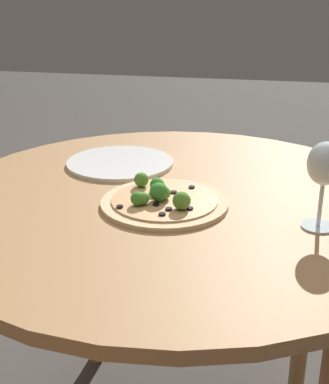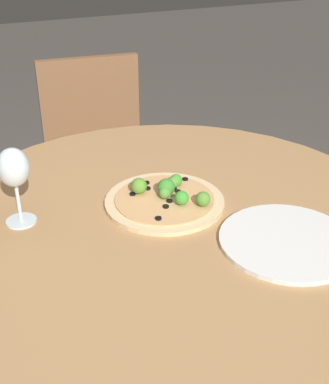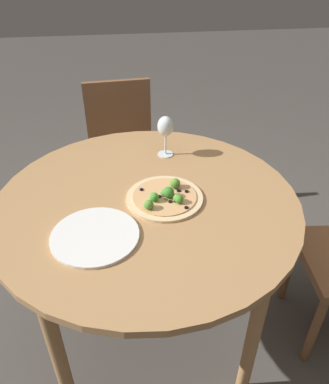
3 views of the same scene
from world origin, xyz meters
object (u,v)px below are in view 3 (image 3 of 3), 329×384
object	(u,v)px
pizza	(165,197)
wine_glass	(166,128)
plate_near	(95,236)
chair_2	(123,152)

from	to	relation	value
pizza	wine_glass	xyz separation A→B (m)	(-0.31, 0.04, 0.11)
wine_glass	plate_near	distance (m)	0.57
chair_2	wine_glass	bearing A→B (deg)	-77.78
wine_glass	plate_near	world-z (taller)	wine_glass
chair_2	pizza	world-z (taller)	chair_2
pizza	plate_near	distance (m)	0.29
chair_2	plate_near	size ratio (longest dim) A/B	3.10
chair_2	pizza	size ratio (longest dim) A/B	3.15
pizza	wine_glass	size ratio (longest dim) A/B	1.58
wine_glass	plate_near	xyz separation A→B (m)	(0.48, -0.28, -0.12)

